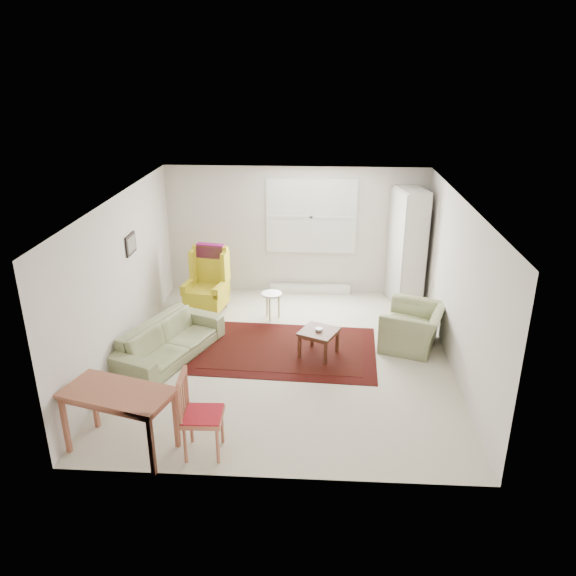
# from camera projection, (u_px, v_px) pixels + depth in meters

# --- Properties ---
(room) EXTENTS (5.04, 5.54, 2.51)m
(room) POSITION_uv_depth(u_px,v_px,m) (289.00, 278.00, 8.51)
(room) COLOR beige
(room) RESTS_ON ground
(rug) EXTENTS (3.00, 2.01, 0.03)m
(rug) POSITION_uv_depth(u_px,v_px,m) (284.00, 349.00, 8.99)
(rug) COLOR black
(rug) RESTS_ON ground
(sofa) EXTENTS (1.47, 2.14, 0.80)m
(sofa) POSITION_uv_depth(u_px,v_px,m) (169.00, 334.00, 8.64)
(sofa) COLOR #818A5C
(sofa) RESTS_ON ground
(armchair) EXTENTS (1.19, 1.27, 0.81)m
(armchair) POSITION_uv_depth(u_px,v_px,m) (413.00, 323.00, 9.00)
(armchair) COLOR #818A5C
(armchair) RESTS_ON ground
(wingback_chair) EXTENTS (0.82, 0.85, 1.21)m
(wingback_chair) POSITION_uv_depth(u_px,v_px,m) (206.00, 281.00, 10.19)
(wingback_chair) COLOR gold
(wingback_chair) RESTS_ON ground
(coffee_table) EXTENTS (0.70, 0.70, 0.43)m
(coffee_table) POSITION_uv_depth(u_px,v_px,m) (319.00, 343.00, 8.77)
(coffee_table) COLOR #492416
(coffee_table) RESTS_ON ground
(stool) EXTENTS (0.46, 0.46, 0.49)m
(stool) POSITION_uv_depth(u_px,v_px,m) (272.00, 305.00, 10.05)
(stool) COLOR white
(stool) RESTS_ON ground
(cabinet) EXTENTS (0.64, 0.96, 2.20)m
(cabinet) POSITION_uv_depth(u_px,v_px,m) (407.00, 247.00, 10.43)
(cabinet) COLOR silver
(cabinet) RESTS_ON ground
(desk) EXTENTS (1.39, 0.96, 0.80)m
(desk) POSITION_uv_depth(u_px,v_px,m) (121.00, 420.00, 6.56)
(desk) COLOR #AC6245
(desk) RESTS_ON ground
(desk_chair) EXTENTS (0.48, 0.48, 1.05)m
(desk_chair) POSITION_uv_depth(u_px,v_px,m) (203.00, 414.00, 6.46)
(desk_chair) COLOR #AC6245
(desk_chair) RESTS_ON ground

